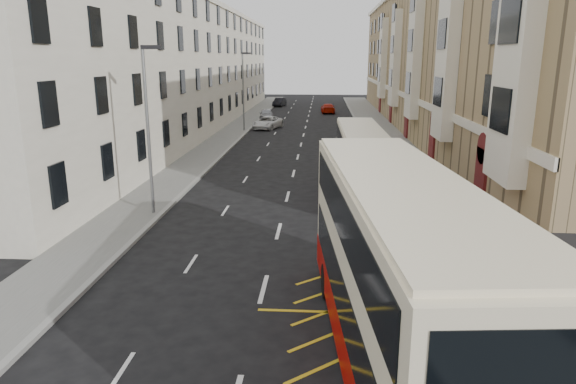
# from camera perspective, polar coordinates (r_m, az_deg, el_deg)

# --- Properties ---
(ground) EXTENTS (200.00, 200.00, 0.00)m
(ground) POSITION_cam_1_polar(r_m,az_deg,el_deg) (14.20, -4.65, -17.59)
(ground) COLOR black
(ground) RESTS_ON ground
(pavement_right) EXTENTS (4.00, 120.00, 0.15)m
(pavement_right) POSITION_cam_1_polar(r_m,az_deg,el_deg) (42.96, 11.98, 4.30)
(pavement_right) COLOR #61615C
(pavement_right) RESTS_ON ground
(pavement_left) EXTENTS (3.00, 120.00, 0.15)m
(pavement_left) POSITION_cam_1_polar(r_m,az_deg,el_deg) (43.55, -8.71, 4.58)
(pavement_left) COLOR #61615C
(pavement_left) RESTS_ON ground
(kerb_right) EXTENTS (0.25, 120.00, 0.15)m
(kerb_right) POSITION_cam_1_polar(r_m,az_deg,el_deg) (42.73, 9.32, 4.37)
(kerb_right) COLOR gray
(kerb_right) RESTS_ON ground
(kerb_left) EXTENTS (0.25, 120.00, 0.15)m
(kerb_left) POSITION_cam_1_polar(r_m,az_deg,el_deg) (43.25, -6.76, 4.58)
(kerb_left) COLOR gray
(kerb_left) RESTS_ON ground
(road_markings) EXTENTS (10.00, 110.00, 0.01)m
(road_markings) POSITION_cam_1_polar(r_m,az_deg,el_deg) (57.39, 1.93, 7.08)
(road_markings) COLOR silver
(road_markings) RESTS_ON ground
(terrace_right) EXTENTS (10.75, 79.00, 15.25)m
(terrace_right) POSITION_cam_1_polar(r_m,az_deg,el_deg) (58.69, 17.15, 13.99)
(terrace_right) COLOR #997F59
(terrace_right) RESTS_ON ground
(terrace_left) EXTENTS (9.18, 79.00, 13.25)m
(terrace_left) POSITION_cam_1_polar(r_m,az_deg,el_deg) (59.38, -11.43, 13.36)
(terrace_left) COLOR white
(terrace_left) RESTS_ON ground
(guard_railing) EXTENTS (0.06, 6.56, 1.01)m
(guard_railing) POSITION_cam_1_polar(r_m,az_deg,el_deg) (19.34, 16.69, -6.28)
(guard_railing) COLOR red
(guard_railing) RESTS_ON pavement_right
(street_lamp_near) EXTENTS (0.93, 0.18, 8.00)m
(street_lamp_near) POSITION_cam_1_polar(r_m,az_deg,el_deg) (25.42, -15.26, 7.53)
(street_lamp_near) COLOR slate
(street_lamp_near) RESTS_ON pavement_left
(street_lamp_far) EXTENTS (0.93, 0.18, 8.00)m
(street_lamp_far) POSITION_cam_1_polar(r_m,az_deg,el_deg) (54.57, -4.96, 11.53)
(street_lamp_far) COLOR slate
(street_lamp_far) RESTS_ON pavement_left
(double_decker_front) EXTENTS (3.98, 12.54, 4.92)m
(double_decker_front) POSITION_cam_1_polar(r_m,az_deg,el_deg) (12.82, 12.08, -8.93)
(double_decker_front) COLOR #F3E6BF
(double_decker_front) RESTS_ON ground
(double_decker_rear) EXTENTS (2.42, 9.85, 3.91)m
(double_decker_rear) POSITION_cam_1_polar(r_m,az_deg,el_deg) (28.84, 8.02, 3.37)
(double_decker_rear) COLOR #F3E6BF
(double_decker_rear) RESTS_ON ground
(pedestrian_mid) EXTENTS (0.85, 0.70, 1.60)m
(pedestrian_mid) POSITION_cam_1_polar(r_m,az_deg,el_deg) (16.95, 27.34, -10.05)
(pedestrian_mid) COLOR black
(pedestrian_mid) RESTS_ON pavement_right
(pedestrian_far) EXTENTS (1.02, 0.69, 1.61)m
(pedestrian_far) POSITION_cam_1_polar(r_m,az_deg,el_deg) (16.56, 21.64, -9.97)
(pedestrian_far) COLOR black
(pedestrian_far) RESTS_ON pavement_right
(white_van) EXTENTS (3.48, 5.23, 1.33)m
(white_van) POSITION_cam_1_polar(r_m,az_deg,el_deg) (57.10, -2.29, 7.70)
(white_van) COLOR white
(white_van) RESTS_ON ground
(car_silver) EXTENTS (1.99, 4.24, 1.40)m
(car_silver) POSITION_cam_1_polar(r_m,az_deg,el_deg) (65.51, -2.43, 8.63)
(car_silver) COLOR #93959A
(car_silver) RESTS_ON ground
(car_dark) EXTENTS (2.06, 4.28, 1.35)m
(car_dark) POSITION_cam_1_polar(r_m,az_deg,el_deg) (84.18, -0.94, 9.96)
(car_dark) COLOR black
(car_dark) RESTS_ON ground
(car_red) EXTENTS (2.08, 4.64, 1.32)m
(car_red) POSITION_cam_1_polar(r_m,az_deg,el_deg) (73.91, 4.46, 9.25)
(car_red) COLOR #AF1100
(car_red) RESTS_ON ground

